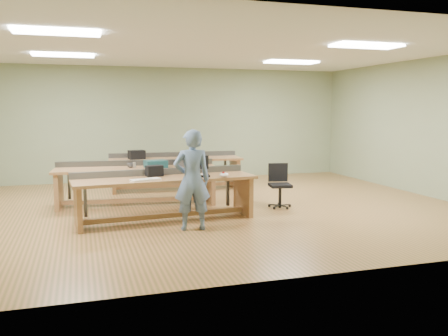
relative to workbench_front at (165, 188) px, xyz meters
The scene contains 22 objects.
floor 1.33m from the workbench_front, 42.46° to the left, with size 10.00×10.00×0.00m, color #A36B3D.
ceiling 2.72m from the workbench_front, 42.46° to the left, with size 10.00×10.00×0.00m, color silver.
wall_back 4.98m from the workbench_front, 79.57° to the left, with size 10.00×0.04×3.00m, color gray.
wall_front 3.44m from the workbench_front, 74.48° to the right, with size 10.00×0.04×3.00m, color gray.
wall_right 6.02m from the workbench_front, ahead, with size 0.04×8.00×3.00m, color gray.
fluor_panels 2.69m from the workbench_front, 42.46° to the left, with size 6.20×3.50×0.03m.
workbench_front is the anchor object (origin of this frame).
workbench_mid 1.54m from the workbench_front, 101.38° to the left, with size 3.22×1.14×0.86m.
workbench_back 3.20m from the workbench_front, 75.57° to the left, with size 3.12×0.97×0.86m.
person 0.82m from the workbench_front, 67.39° to the right, with size 0.58×0.38×1.59m, color slate.
laptop_base 0.65m from the workbench_front, ahead, with size 0.29×0.24×0.03m, color black.
laptop_screen 0.75m from the workbench_front, ahead, with size 0.29×0.01×0.23m, color black.
keyboard 0.50m from the workbench_front, 141.53° to the right, with size 0.49×0.16×0.03m, color white.
trackball_mouse 1.03m from the workbench_front, 14.50° to the right, with size 0.15×0.17×0.07m, color white.
camera_bag 0.36m from the workbench_front, 131.98° to the left, with size 0.28×0.18×0.19m, color black.
task_chair 2.37m from the workbench_front, 11.08° to the left, with size 0.53×0.53×0.85m.
parts_bin_teal 1.39m from the workbench_front, 87.59° to the left, with size 0.42×0.31×0.15m, color #143C43.
parts_bin_grey 1.68m from the workbench_front, 63.96° to the left, with size 0.49×0.31×0.13m, color #373739.
mug 1.57m from the workbench_front, 105.94° to the left, with size 0.12×0.12×0.09m, color #373739.
drinks_can 1.54m from the workbench_front, 103.35° to the left, with size 0.06×0.06×0.11m, color silver.
storage_box_back 3.13m from the workbench_front, 92.08° to the left, with size 0.36×0.25×0.20m, color black.
tray_back 3.40m from the workbench_front, 67.32° to the left, with size 0.29×0.21×0.12m, color #373739.
Camera 1 is at (-2.25, -8.70, 1.90)m, focal length 38.00 mm.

